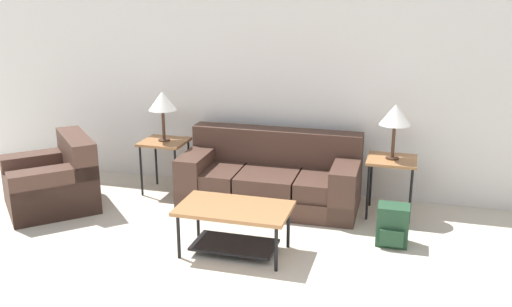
# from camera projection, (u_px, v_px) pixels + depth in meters

# --- Properties ---
(wall_back) EXTENTS (8.93, 0.06, 2.60)m
(wall_back) POSITION_uv_depth(u_px,v_px,m) (291.00, 84.00, 6.69)
(wall_back) COLOR white
(wall_back) RESTS_ON ground_plane
(couch) EXTENTS (2.00, 0.91, 0.82)m
(couch) POSITION_uv_depth(u_px,v_px,m) (271.00, 179.00, 6.50)
(couch) COLOR #4C3328
(couch) RESTS_ON ground_plane
(armchair) EXTENTS (1.32, 1.32, 0.80)m
(armchair) POSITION_uv_depth(u_px,v_px,m) (54.00, 183.00, 6.42)
(armchair) COLOR #4C3328
(armchair) RESTS_ON ground_plane
(coffee_table) EXTENTS (1.04, 0.61, 0.47)m
(coffee_table) POSITION_uv_depth(u_px,v_px,m) (234.00, 219.00, 5.30)
(coffee_table) COLOR #A87042
(coffee_table) RESTS_ON ground_plane
(side_table_left) EXTENTS (0.52, 0.49, 0.64)m
(side_table_left) POSITION_uv_depth(u_px,v_px,m) (165.00, 146.00, 6.80)
(side_table_left) COLOR #A87042
(side_table_left) RESTS_ON ground_plane
(side_table_right) EXTENTS (0.52, 0.49, 0.64)m
(side_table_right) POSITION_uv_depth(u_px,v_px,m) (392.00, 165.00, 6.11)
(side_table_right) COLOR #A87042
(side_table_right) RESTS_ON ground_plane
(table_lamp_left) EXTENTS (0.33, 0.33, 0.59)m
(table_lamp_left) POSITION_uv_depth(u_px,v_px,m) (162.00, 102.00, 6.64)
(table_lamp_left) COLOR #472D1E
(table_lamp_left) RESTS_ON side_table_left
(table_lamp_right) EXTENTS (0.33, 0.33, 0.59)m
(table_lamp_right) POSITION_uv_depth(u_px,v_px,m) (395.00, 116.00, 5.95)
(table_lamp_right) COLOR #472D1E
(table_lamp_right) RESTS_ON side_table_right
(backpack) EXTENTS (0.30, 0.31, 0.40)m
(backpack) POSITION_uv_depth(u_px,v_px,m) (393.00, 225.00, 5.52)
(backpack) COLOR #23472D
(backpack) RESTS_ON ground_plane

